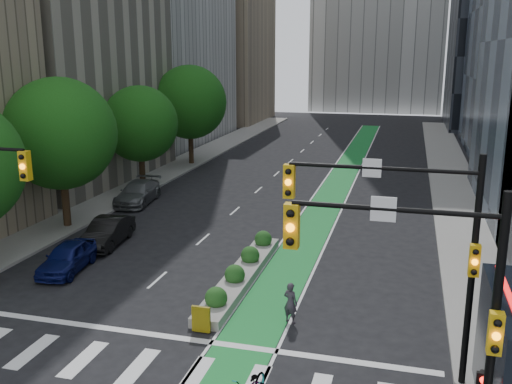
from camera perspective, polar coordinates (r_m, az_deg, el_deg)
The scene contains 16 objects.
ground at distance 20.79m, azimuth -10.49°, elevation -15.51°, with size 160.00×160.00×0.00m, color black.
sidewalk_left at distance 46.89m, azimuth -10.49°, elevation 1.26°, with size 3.60×90.00×0.15m, color gray.
sidewalk_right at distance 42.59m, azimuth 19.55°, elevation -0.59°, with size 3.60×90.00×0.15m, color gray.
bike_lane_paint at distance 47.60m, azimuth 8.52°, elevation 1.45°, with size 2.20×70.00×0.01m, color #177F31.
building_tan_far at distance 86.96m, azimuth -3.97°, elevation 15.73°, with size 14.00×16.00×26.00m, color tan.
building_dark_end at distance 85.15m, azimuth 23.97°, elevation 15.34°, with size 14.00×18.00×28.00m, color black.
tree_mid at distance 34.41m, azimuth -18.99°, elevation 5.52°, with size 6.40×6.40×8.78m.
tree_midfar at distance 43.07m, azimuth -11.52°, elevation 6.69°, with size 5.60×5.60×7.76m.
tree_far at distance 52.08m, azimuth -6.63°, elevation 8.90°, with size 6.60×6.60×9.00m.
signal_right at distance 17.53m, azimuth 16.10°, elevation -4.34°, with size 5.82×0.51×7.20m.
signal_far_right at distance 13.35m, azimuth 17.61°, elevation -10.53°, with size 4.82×0.51×7.20m.
median_planter at distance 26.17m, azimuth -1.46°, elevation -8.01°, with size 1.20×10.26×1.10m.
cyclist at distance 22.16m, azimuth 3.47°, elevation -10.99°, with size 0.59×0.39×1.63m, color #363039.
parked_car_left_near at distance 28.48m, azimuth -18.34°, elevation -6.20°, with size 1.62×4.04×1.38m, color #0D1452.
parked_car_left_mid at distance 31.60m, azimuth -14.65°, elevation -3.90°, with size 1.53×4.40×1.45m, color black.
parked_car_left_far at distance 39.79m, azimuth -11.74°, elevation -0.06°, with size 2.08×5.10×1.48m, color #5A5D5F.
Camera 1 is at (8.15, -16.23, 10.12)m, focal length 40.00 mm.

